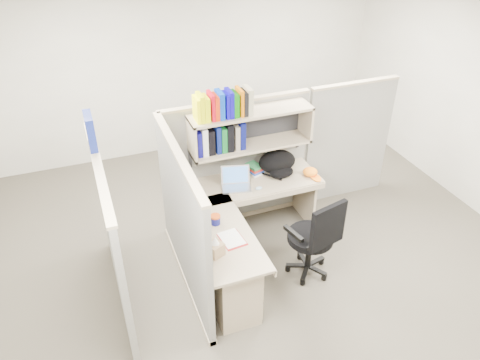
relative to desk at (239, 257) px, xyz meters
name	(u,v)px	position (x,y,z in m)	size (l,w,h in m)	color
ground	(264,261)	(0.41, 0.29, -0.44)	(6.00, 6.00, 0.00)	#37322B
room_shell	(269,136)	(0.41, 0.29, 1.18)	(6.00, 6.00, 6.00)	#ADA89C
cubicle	(219,181)	(0.04, 0.74, 0.47)	(3.79, 1.84, 1.95)	slate
desk	(239,257)	(0.00, 0.00, 0.00)	(1.74, 1.75, 0.73)	gray
laptop	(236,180)	(0.26, 0.79, 0.41)	(0.33, 0.33, 0.23)	#BBBABF
backpack	(279,164)	(0.84, 0.90, 0.42)	(0.45, 0.35, 0.27)	black
orange_cap	(310,172)	(1.17, 0.74, 0.34)	(0.17, 0.20, 0.09)	orange
snack_canister	(215,219)	(-0.16, 0.25, 0.34)	(0.10, 0.10, 0.10)	navy
tissue_box	(215,246)	(-0.31, -0.19, 0.40)	(0.13, 0.13, 0.21)	#9F7F5A
mouse	(259,188)	(0.49, 0.68, 0.31)	(0.08, 0.05, 0.03)	#9BC1DC
paper_cup	(235,173)	(0.33, 1.03, 0.34)	(0.07, 0.07, 0.09)	silver
book_stack	(254,169)	(0.58, 1.04, 0.34)	(0.16, 0.22, 0.11)	slate
loose_paper	(232,238)	(-0.09, -0.02, 0.29)	(0.20, 0.27, 0.00)	white
task_chair	(312,249)	(0.80, -0.08, -0.07)	(0.59, 0.54, 1.04)	black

